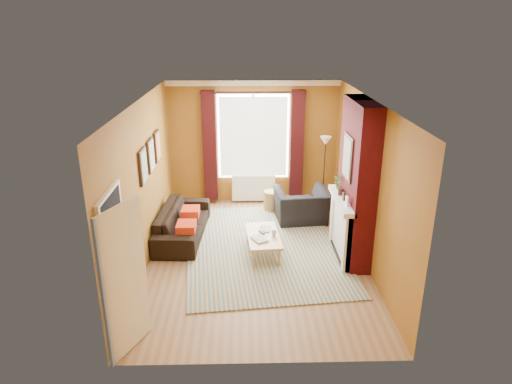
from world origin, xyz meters
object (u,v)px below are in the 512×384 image
(floor_lamp, at_px, (325,152))
(coffee_table, at_px, (263,237))
(sofa, at_px, (183,222))
(armchair, at_px, (302,206))
(wicker_stool, at_px, (272,201))

(floor_lamp, bearing_deg, coffee_table, -124.05)
(sofa, relative_size, floor_lamp, 1.23)
(armchair, height_order, wicker_stool, armchair)
(sofa, bearing_deg, armchair, -70.86)
(coffee_table, bearing_deg, floor_lamp, 51.56)
(coffee_table, xyz_separation_m, wicker_stool, (0.28, 2.05, -0.11))
(armchair, relative_size, floor_lamp, 0.65)
(sofa, height_order, wicker_stool, sofa)
(wicker_stool, bearing_deg, floor_lamp, 2.97)
(floor_lamp, bearing_deg, wicker_stool, -177.03)
(sofa, bearing_deg, wicker_stool, -51.02)
(armchair, xyz_separation_m, floor_lamp, (0.56, 0.68, 0.97))
(coffee_table, xyz_separation_m, floor_lamp, (1.42, 2.11, 0.98))
(wicker_stool, bearing_deg, coffee_table, -97.68)
(sofa, height_order, floor_lamp, floor_lamp)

